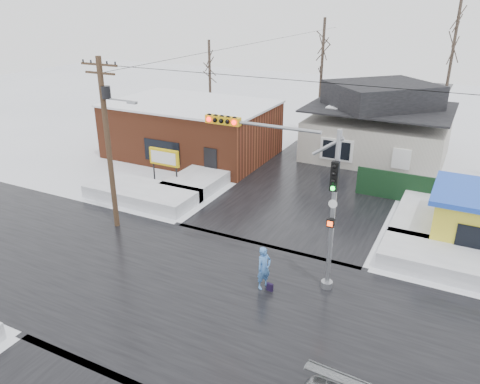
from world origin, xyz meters
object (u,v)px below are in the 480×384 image
at_px(traffic_signal, 297,184).
at_px(marquee_sign, 164,158).
at_px(pedestrian, 264,268).
at_px(utility_pole, 108,135).
at_px(kiosk, 479,219).

relative_size(traffic_signal, marquee_sign, 2.75).
bearing_deg(pedestrian, marquee_sign, 78.79).
bearing_deg(utility_pole, traffic_signal, -2.95).
xyz_separation_m(utility_pole, marquee_sign, (-1.07, 5.99, -3.19)).
bearing_deg(kiosk, traffic_signal, -135.16).
bearing_deg(marquee_sign, traffic_signal, -29.72).
bearing_deg(traffic_signal, marquee_sign, 150.28).
bearing_deg(kiosk, pedestrian, -133.88).
xyz_separation_m(kiosk, pedestrian, (-7.92, -8.24, -0.50)).
relative_size(utility_pole, kiosk, 1.96).
relative_size(utility_pole, pedestrian, 4.67).
distance_m(marquee_sign, kiosk, 18.51).
xyz_separation_m(traffic_signal, utility_pole, (-10.36, 0.53, 0.57)).
bearing_deg(marquee_sign, utility_pole, -79.87).
bearing_deg(utility_pole, kiosk, 20.44).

